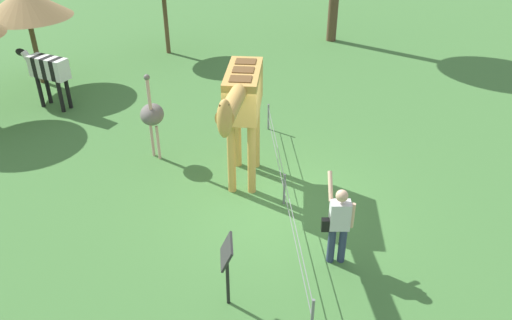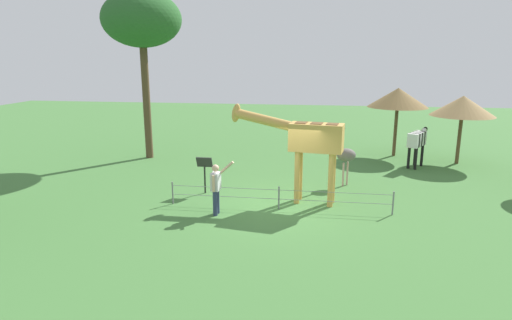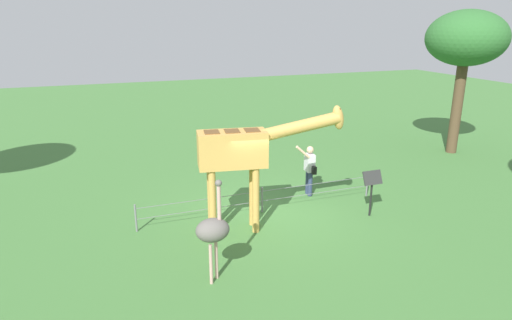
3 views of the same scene
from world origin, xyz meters
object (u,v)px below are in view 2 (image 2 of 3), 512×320
visitor (216,186)px  zebra (417,141)px  shade_hut_near (398,98)px  giraffe (306,140)px  tree_east (142,21)px  shade_hut_aside (463,106)px  ostrich (346,155)px  info_sign (205,167)px

visitor → zebra: 10.08m
visitor → shade_hut_near: (-6.70, -9.07, 1.91)m
giraffe → tree_east: size_ratio=0.50×
shade_hut_near → shade_hut_aside: 2.85m
tree_east → giraffe: bearing=144.5°
ostrich → info_sign: 5.23m
shade_hut_aside → info_sign: size_ratio=2.32×
visitor → tree_east: bearing=-54.6°
giraffe → info_sign: 3.75m
tree_east → info_sign: size_ratio=5.75×
info_sign → shade_hut_aside: bearing=-150.0°
shade_hut_near → info_sign: size_ratio=2.49×
giraffe → shade_hut_aside: size_ratio=1.25×
giraffe → info_sign: (3.54, -0.44, -1.16)m
ostrich → tree_east: bearing=-20.3°
shade_hut_aside → giraffe: bearing=43.6°
zebra → tree_east: 13.28m
giraffe → zebra: giraffe is taller
zebra → info_sign: bearing=31.2°
giraffe → shade_hut_near: 8.57m
tree_east → info_sign: (-4.07, 4.99, -5.33)m
giraffe → zebra: (-4.64, -5.39, -0.94)m
giraffe → visitor: giraffe is taller
shade_hut_aside → zebra: bearing=24.6°
zebra → shade_hut_near: 2.75m
shade_hut_aside → info_sign: 11.86m
shade_hut_aside → info_sign: shade_hut_aside is taller
visitor → ostrich: size_ratio=0.75×
shade_hut_near → tree_east: size_ratio=0.43×
shade_hut_near → shade_hut_aside: (-2.57, 1.21, -0.22)m
shade_hut_near → tree_east: tree_east is taller
tree_east → shade_hut_aside: bearing=-176.5°
ostrich → tree_east: 10.90m
visitor → tree_east: 10.13m
zebra → tree_east: tree_east is taller
zebra → ostrich: size_ratio=0.76×
visitor → zebra: visitor is taller
shade_hut_aside → tree_east: tree_east is taller
giraffe → visitor: 3.30m
visitor → ostrich: (-4.06, -3.65, 0.27)m
ostrich → info_sign: ostrich is taller
giraffe → zebra: size_ratio=2.23×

